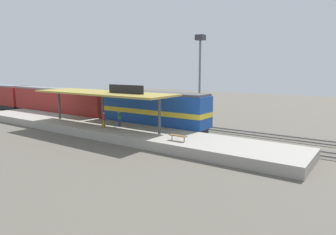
# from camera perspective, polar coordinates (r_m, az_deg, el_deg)

# --- Properties ---
(ground_plane) EXTENTS (120.00, 120.00, 0.00)m
(ground_plane) POSITION_cam_1_polar(r_m,az_deg,el_deg) (40.05, -5.15, -1.32)
(ground_plane) COLOR #5B564C
(track_near) EXTENTS (3.20, 110.00, 0.16)m
(track_near) POSITION_cam_1_polar(r_m,az_deg,el_deg) (38.57, -7.07, -1.71)
(track_near) COLOR #4E4941
(track_near) RESTS_ON ground
(track_far) EXTENTS (3.20, 110.00, 0.16)m
(track_far) POSITION_cam_1_polar(r_m,az_deg,el_deg) (42.03, -2.87, -0.76)
(track_far) COLOR #4E4941
(track_far) RESTS_ON ground
(platform) EXTENTS (6.00, 44.00, 0.90)m
(platform) POSITION_cam_1_polar(r_m,az_deg,el_deg) (35.28, -12.10, -2.16)
(platform) COLOR #9E998E
(platform) RESTS_ON ground
(station_canopy) EXTENTS (5.20, 18.00, 4.70)m
(station_canopy) POSITION_cam_1_polar(r_m,az_deg,el_deg) (34.66, -12.22, 4.45)
(station_canopy) COLOR #47474C
(station_canopy) RESTS_ON platform
(platform_bench) EXTENTS (0.44, 1.70, 0.50)m
(platform_bench) POSITION_cam_1_polar(r_m,az_deg,el_deg) (26.96, 1.90, -3.48)
(platform_bench) COLOR #333338
(platform_bench) RESTS_ON platform
(locomotive) EXTENTS (2.93, 14.43, 4.44)m
(locomotive) POSITION_cam_1_polar(r_m,az_deg,el_deg) (35.91, -2.91, 1.39)
(locomotive) COLOR #28282D
(locomotive) RESTS_ON track_near
(passenger_carriage_front) EXTENTS (2.90, 20.00, 4.24)m
(passenger_carriage_front) POSITION_cam_1_polar(r_m,az_deg,el_deg) (49.03, -19.76, 2.82)
(passenger_carriage_front) COLOR #28282D
(passenger_carriage_front) RESTS_ON track_near
(light_mast) EXTENTS (1.10, 1.10, 11.70)m
(light_mast) POSITION_cam_1_polar(r_m,az_deg,el_deg) (41.04, 6.06, 10.69)
(light_mast) COLOR slate
(light_mast) RESTS_ON ground
(person_waiting) EXTENTS (0.34, 0.34, 1.71)m
(person_waiting) POSITION_cam_1_polar(r_m,az_deg,el_deg) (33.55, -12.00, -0.30)
(person_waiting) COLOR olive
(person_waiting) RESTS_ON platform
(person_walking) EXTENTS (0.34, 0.34, 1.71)m
(person_walking) POSITION_cam_1_polar(r_m,az_deg,el_deg) (34.07, -9.23, -0.08)
(person_walking) COLOR navy
(person_walking) RESTS_ON platform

